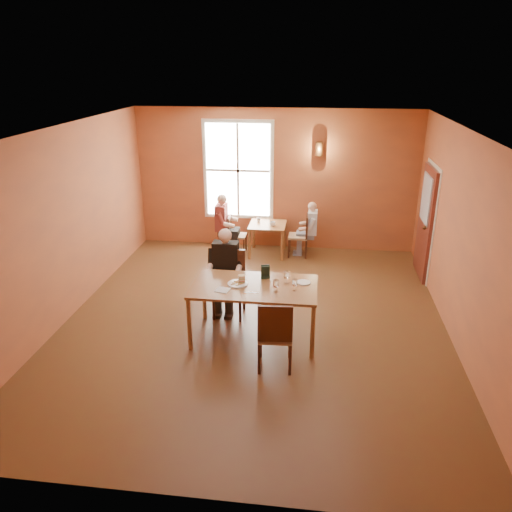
# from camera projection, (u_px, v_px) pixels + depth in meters

# --- Properties ---
(ground) EXTENTS (6.00, 7.00, 0.01)m
(ground) POSITION_uv_depth(u_px,v_px,m) (254.00, 321.00, 8.00)
(ground) COLOR brown
(ground) RESTS_ON ground
(wall_back) EXTENTS (6.00, 0.04, 3.00)m
(wall_back) POSITION_uv_depth(u_px,v_px,m) (275.00, 180.00, 10.67)
(wall_back) COLOR brown
(wall_back) RESTS_ON ground
(wall_front) EXTENTS (6.00, 0.04, 3.00)m
(wall_front) POSITION_uv_depth(u_px,v_px,m) (201.00, 366.00, 4.22)
(wall_front) COLOR brown
(wall_front) RESTS_ON ground
(wall_left) EXTENTS (0.04, 7.00, 3.00)m
(wall_left) POSITION_uv_depth(u_px,v_px,m) (64.00, 225.00, 7.80)
(wall_left) COLOR brown
(wall_left) RESTS_ON ground
(wall_right) EXTENTS (0.04, 7.00, 3.00)m
(wall_right) POSITION_uv_depth(u_px,v_px,m) (463.00, 242.00, 7.09)
(wall_right) COLOR brown
(wall_right) RESTS_ON ground
(ceiling) EXTENTS (6.00, 7.00, 0.04)m
(ceiling) POSITION_uv_depth(u_px,v_px,m) (254.00, 130.00, 6.89)
(ceiling) COLOR white
(ceiling) RESTS_ON wall_back
(window) EXTENTS (1.36, 0.10, 1.96)m
(window) POSITION_uv_depth(u_px,v_px,m) (238.00, 170.00, 10.65)
(window) COLOR white
(window) RESTS_ON wall_back
(door) EXTENTS (0.12, 1.04, 2.10)m
(door) POSITION_uv_depth(u_px,v_px,m) (425.00, 223.00, 9.39)
(door) COLOR maroon
(door) RESTS_ON ground
(wall_sconce) EXTENTS (0.16, 0.16, 0.28)m
(wall_sconce) POSITION_uv_depth(u_px,v_px,m) (319.00, 149.00, 10.22)
(wall_sconce) COLOR brown
(wall_sconce) RESTS_ON wall_back
(main_table) EXTENTS (1.82, 1.03, 0.85)m
(main_table) POSITION_uv_depth(u_px,v_px,m) (254.00, 312.00, 7.40)
(main_table) COLOR brown
(main_table) RESTS_ON ground
(chair_diner_main) EXTENTS (0.47, 0.47, 1.07)m
(chair_diner_main) POSITION_uv_depth(u_px,v_px,m) (229.00, 285.00, 8.02)
(chair_diner_main) COLOR maroon
(chair_diner_main) RESTS_ON ground
(diner_main) EXTENTS (0.54, 0.54, 1.35)m
(diner_main) POSITION_uv_depth(u_px,v_px,m) (228.00, 278.00, 7.94)
(diner_main) COLOR #3D2C1F
(diner_main) RESTS_ON ground
(chair_empty) EXTENTS (0.48, 0.48, 1.02)m
(chair_empty) POSITION_uv_depth(u_px,v_px,m) (275.00, 333.00, 6.66)
(chair_empty) COLOR #572A13
(chair_empty) RESTS_ON ground
(plate_food) EXTENTS (0.33, 0.33, 0.04)m
(plate_food) POSITION_uv_depth(u_px,v_px,m) (238.00, 283.00, 7.27)
(plate_food) COLOR white
(plate_food) RESTS_ON main_table
(sandwich) EXTENTS (0.11, 0.11, 0.12)m
(sandwich) POSITION_uv_depth(u_px,v_px,m) (242.00, 280.00, 7.28)
(sandwich) COLOR tan
(sandwich) RESTS_ON main_table
(goblet_a) EXTENTS (0.11, 0.11, 0.20)m
(goblet_a) POSITION_uv_depth(u_px,v_px,m) (287.00, 277.00, 7.28)
(goblet_a) COLOR white
(goblet_a) RESTS_ON main_table
(goblet_b) EXTENTS (0.08, 0.08, 0.19)m
(goblet_b) POSITION_uv_depth(u_px,v_px,m) (295.00, 285.00, 7.05)
(goblet_b) COLOR white
(goblet_b) RESTS_ON main_table
(goblet_c) EXTENTS (0.09, 0.09, 0.21)m
(goblet_c) POSITION_uv_depth(u_px,v_px,m) (276.00, 286.00, 6.99)
(goblet_c) COLOR white
(goblet_c) RESTS_ON main_table
(menu_stand) EXTENTS (0.14, 0.10, 0.22)m
(menu_stand) POSITION_uv_depth(u_px,v_px,m) (265.00, 272.00, 7.43)
(menu_stand) COLOR black
(menu_stand) RESTS_ON main_table
(knife) EXTENTS (0.23, 0.02, 0.00)m
(knife) POSITION_uv_depth(u_px,v_px,m) (250.00, 292.00, 7.02)
(knife) COLOR white
(knife) RESTS_ON main_table
(napkin) EXTENTS (0.22, 0.22, 0.01)m
(napkin) POSITION_uv_depth(u_px,v_px,m) (223.00, 290.00, 7.10)
(napkin) COLOR white
(napkin) RESTS_ON main_table
(side_plate) EXTENTS (0.27, 0.27, 0.02)m
(side_plate) POSITION_uv_depth(u_px,v_px,m) (304.00, 282.00, 7.33)
(side_plate) COLOR silver
(side_plate) RESTS_ON main_table
(second_table) EXTENTS (0.76, 0.76, 0.67)m
(second_table) POSITION_uv_depth(u_px,v_px,m) (267.00, 239.00, 10.64)
(second_table) COLOR brown
(second_table) RESTS_ON ground
(chair_diner_white) EXTENTS (0.40, 0.40, 0.90)m
(chair_diner_white) POSITION_uv_depth(u_px,v_px,m) (298.00, 235.00, 10.52)
(chair_diner_white) COLOR #40220F
(chair_diner_white) RESTS_ON ground
(diner_white) EXTENTS (0.45, 0.45, 1.12)m
(diner_white) POSITION_uv_depth(u_px,v_px,m) (300.00, 230.00, 10.48)
(diner_white) COLOR silver
(diner_white) RESTS_ON ground
(chair_diner_maroon) EXTENTS (0.36, 0.36, 0.81)m
(chair_diner_maroon) POSITION_uv_depth(u_px,v_px,m) (237.00, 235.00, 10.69)
(chair_diner_maroon) COLOR brown
(chair_diner_maroon) RESTS_ON ground
(diner_maroon) EXTENTS (0.50, 0.50, 1.26)m
(diner_maroon) POSITION_uv_depth(u_px,v_px,m) (236.00, 225.00, 10.61)
(diner_maroon) COLOR maroon
(diner_maroon) RESTS_ON ground
(cup_a) EXTENTS (0.15, 0.15, 0.09)m
(cup_a) POSITION_uv_depth(u_px,v_px,m) (273.00, 224.00, 10.38)
(cup_a) COLOR white
(cup_a) RESTS_ON second_table
(cup_b) EXTENTS (0.09, 0.09, 0.08)m
(cup_b) POSITION_uv_depth(u_px,v_px,m) (259.00, 220.00, 10.67)
(cup_b) COLOR white
(cup_b) RESTS_ON second_table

